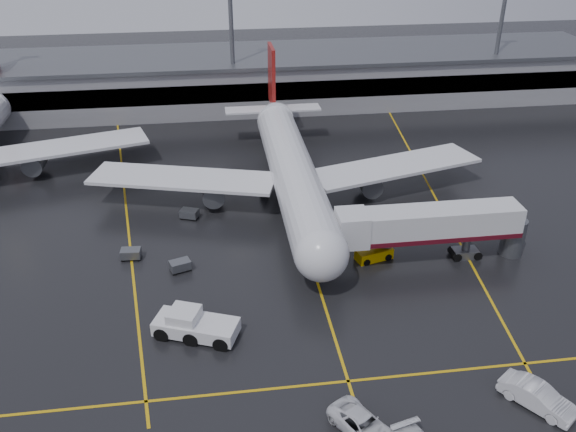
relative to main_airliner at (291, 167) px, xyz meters
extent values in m
plane|color=black|center=(0.00, -9.70, -4.21)|extent=(220.00, 220.00, 0.00)
cube|color=gold|center=(0.00, -9.70, -4.20)|extent=(0.25, 90.00, 0.02)
cube|color=gold|center=(0.00, -31.70, -4.20)|extent=(60.00, 0.25, 0.02)
cube|color=gold|center=(-20.00, 0.30, -4.20)|extent=(9.99, 69.35, 0.02)
cube|color=gold|center=(18.00, 0.30, -4.20)|extent=(7.57, 69.64, 0.02)
cube|color=gray|center=(0.00, 38.30, -0.21)|extent=(120.00, 18.00, 8.00)
cube|color=black|center=(0.00, 29.50, 0.29)|extent=(120.00, 0.40, 3.00)
cube|color=#595B60|center=(0.00, 38.30, 4.09)|extent=(122.00, 19.00, 0.60)
cylinder|color=#595B60|center=(-5.00, 32.30, 8.29)|extent=(0.70, 0.70, 25.00)
cylinder|color=#595B60|center=(40.00, 32.30, 8.29)|extent=(0.70, 0.70, 25.00)
cylinder|color=silver|center=(0.00, -1.70, -0.01)|extent=(5.20, 36.00, 5.20)
sphere|color=silver|center=(0.00, -19.70, -0.01)|extent=(5.20, 5.20, 5.20)
cone|color=silver|center=(0.00, 19.30, 0.59)|extent=(4.94, 8.00, 4.94)
cube|color=maroon|center=(0.00, 20.30, 5.49)|extent=(0.50, 5.50, 8.50)
cube|color=silver|center=(0.00, 19.30, 0.79)|extent=(14.00, 3.00, 0.25)
cube|color=silver|center=(-13.00, 0.30, -0.81)|extent=(22.80, 11.83, 0.40)
cube|color=silver|center=(13.00, 0.30, -0.81)|extent=(22.80, 11.83, 0.40)
cylinder|color=#595B60|center=(-9.50, -0.70, -2.21)|extent=(2.60, 4.50, 2.60)
cylinder|color=#595B60|center=(9.50, -0.70, -2.21)|extent=(2.60, 4.50, 2.60)
cylinder|color=#595B60|center=(0.00, -16.70, -3.21)|extent=(0.56, 0.56, 2.00)
cylinder|color=#595B60|center=(-3.20, 1.30, -3.21)|extent=(0.56, 0.56, 2.00)
cylinder|color=#595B60|center=(3.20, 1.30, -3.21)|extent=(0.56, 0.56, 2.00)
cylinder|color=black|center=(0.00, -16.70, -3.76)|extent=(0.40, 1.10, 1.10)
cylinder|color=black|center=(-3.20, 1.30, -3.66)|extent=(1.00, 1.40, 1.40)
cylinder|color=black|center=(3.20, 1.30, -3.66)|extent=(1.00, 1.40, 1.40)
cube|color=silver|center=(-29.00, 12.30, -0.81)|extent=(22.80, 11.83, 0.40)
cylinder|color=#595B60|center=(-32.50, 11.30, -2.21)|extent=(2.60, 4.50, 2.60)
cube|color=silver|center=(12.00, -15.70, 0.19)|extent=(18.00, 3.20, 3.00)
cube|color=#4C0A15|center=(12.00, -15.70, -1.11)|extent=(18.00, 3.30, 0.50)
cube|color=silver|center=(3.80, -15.70, 0.19)|extent=(3.00, 3.40, 3.30)
cylinder|color=#595B60|center=(16.00, -15.70, -2.71)|extent=(0.80, 0.80, 3.00)
cube|color=#595B60|center=(16.00, -15.70, -3.76)|extent=(2.60, 1.60, 0.90)
cylinder|color=#595B60|center=(21.00, -15.70, -2.21)|extent=(2.40, 2.40, 4.00)
cylinder|color=black|center=(14.90, -15.70, -3.76)|extent=(0.90, 1.80, 0.90)
cylinder|color=black|center=(17.10, -15.70, -3.76)|extent=(0.90, 1.80, 0.90)
cube|color=silver|center=(-11.68, -24.51, -3.29)|extent=(7.68, 5.27, 1.22)
cube|color=silver|center=(-12.62, -24.14, -2.27)|extent=(3.17, 3.17, 1.02)
cube|color=black|center=(-12.62, -24.14, -2.27)|extent=(2.85, 2.85, 0.92)
cylinder|color=black|center=(-14.14, -23.54, -3.65)|extent=(2.35, 3.33, 1.32)
cylinder|color=black|center=(-11.68, -24.51, -3.65)|extent=(2.35, 3.33, 1.32)
cylinder|color=black|center=(-9.21, -25.49, -3.65)|extent=(2.35, 3.33, 1.32)
cube|color=#DCA600|center=(6.53, -14.82, -3.63)|extent=(4.07, 2.50, 1.16)
cube|color=#595B60|center=(6.53, -14.82, -2.53)|extent=(3.77, 1.85, 1.32)
cylinder|color=black|center=(5.31, -15.14, -3.89)|extent=(1.17, 1.92, 0.74)
cylinder|color=black|center=(7.75, -14.50, -3.89)|extent=(1.17, 1.92, 0.74)
imported|color=silver|center=(-0.14, -36.82, -3.45)|extent=(4.92, 6.00, 1.52)
imported|color=silver|center=(13.20, -36.05, -3.29)|extent=(4.88, 5.64, 1.84)
cube|color=#595B60|center=(-13.25, -14.29, -3.56)|extent=(2.32, 1.88, 0.90)
cylinder|color=black|center=(-13.84, -15.02, -4.03)|extent=(0.40, 0.20, 0.40)
cylinder|color=black|center=(-12.33, -14.50, -4.03)|extent=(0.40, 0.20, 0.40)
cylinder|color=black|center=(-14.17, -14.08, -4.03)|extent=(0.40, 0.20, 0.40)
cylinder|color=black|center=(-12.65, -13.55, -4.03)|extent=(0.40, 0.20, 0.40)
cube|color=#595B60|center=(-18.33, -11.36, -3.56)|extent=(2.08, 1.43, 0.90)
cylinder|color=black|center=(-19.16, -11.81, -4.03)|extent=(0.40, 0.20, 0.40)
cylinder|color=black|center=(-17.57, -11.92, -4.03)|extent=(0.40, 0.20, 0.40)
cylinder|color=black|center=(-19.10, -10.81, -4.03)|extent=(0.40, 0.20, 0.40)
cylinder|color=black|center=(-17.50, -10.92, -4.03)|extent=(0.40, 0.20, 0.40)
cube|color=#595B60|center=(-12.40, -3.45, -3.56)|extent=(2.34, 1.94, 0.90)
cylinder|color=black|center=(-13.33, -3.62, -4.03)|extent=(0.40, 0.20, 0.40)
cylinder|color=black|center=(-11.84, -4.21, -4.03)|extent=(0.40, 0.20, 0.40)
cylinder|color=black|center=(-12.96, -2.69, -4.03)|extent=(0.40, 0.20, 0.40)
cylinder|color=black|center=(-11.47, -3.27, -4.03)|extent=(0.40, 0.20, 0.40)
camera|label=1|loc=(-9.44, -65.88, 29.81)|focal=37.74mm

